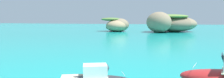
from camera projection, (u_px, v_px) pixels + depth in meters
islet_large at (170, 23)px, 88.70m from camera, size 24.51×26.53×8.14m
islet_small at (117, 25)px, 91.85m from camera, size 13.98×15.93×5.95m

